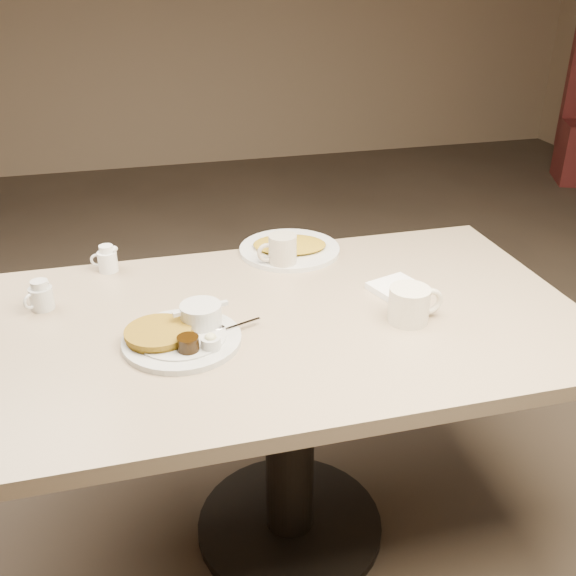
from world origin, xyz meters
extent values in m
cube|color=#4C3F33|center=(0.00, 0.00, -0.01)|extent=(7.00, 8.00, 0.02)
cube|color=tan|center=(0.00, 0.00, 0.73)|extent=(1.50, 0.90, 0.04)
cylinder|color=black|center=(0.00, 0.00, 0.38)|extent=(0.14, 0.14, 0.69)
cylinder|color=black|center=(0.00, 0.00, 0.01)|extent=(0.56, 0.56, 0.03)
cylinder|color=#B8B9B5|center=(-0.28, -0.06, 0.76)|extent=(0.34, 0.34, 0.01)
cylinder|color=#B8B9B5|center=(-0.28, -0.06, 0.77)|extent=(0.25, 0.25, 0.00)
cylinder|color=#7F6014|center=(-0.33, -0.05, 0.77)|extent=(0.19, 0.19, 0.01)
cylinder|color=#7F6014|center=(-0.34, -0.05, 0.78)|extent=(0.19, 0.19, 0.01)
cylinder|color=#B8B9B5|center=(-0.23, -0.01, 0.79)|extent=(0.12, 0.12, 0.05)
cube|color=#B8B9B5|center=(-0.28, -0.03, 0.81)|extent=(0.02, 0.02, 0.01)
cube|color=#B8B9B5|center=(-0.17, 0.00, 0.81)|extent=(0.02, 0.02, 0.01)
ellipsoid|color=beige|center=(-0.24, -0.01, 0.81)|extent=(0.05, 0.05, 0.03)
ellipsoid|color=beige|center=(-0.21, -0.02, 0.81)|extent=(0.05, 0.05, 0.02)
cylinder|color=black|center=(-0.27, -0.13, 0.78)|extent=(0.06, 0.06, 0.04)
cylinder|color=#B8B9B5|center=(-0.22, -0.13, 0.78)|extent=(0.06, 0.06, 0.03)
ellipsoid|color=#C1C08D|center=(-0.22, -0.13, 0.79)|extent=(0.03, 0.03, 0.02)
cube|color=#AFAEB3|center=(-0.14, -0.04, 0.77)|extent=(0.11, 0.05, 0.00)
ellipsoid|color=#AFAEB3|center=(-0.19, -0.04, 0.77)|extent=(0.04, 0.03, 0.01)
cylinder|color=#EEE6CD|center=(0.28, -0.10, 0.80)|extent=(0.11, 0.11, 0.09)
cylinder|color=#29251F|center=(0.28, -0.10, 0.83)|extent=(0.09, 0.09, 0.01)
torus|color=#EEE6CD|center=(0.34, -0.10, 0.80)|extent=(0.07, 0.02, 0.07)
cube|color=white|center=(0.32, 0.07, 0.76)|extent=(0.15, 0.14, 0.02)
cylinder|color=beige|center=(0.05, 0.29, 0.80)|extent=(0.09, 0.09, 0.10)
torus|color=beige|center=(0.01, 0.29, 0.80)|extent=(0.06, 0.02, 0.06)
cylinder|color=silver|center=(-0.61, 0.20, 0.78)|extent=(0.08, 0.08, 0.06)
cylinder|color=silver|center=(-0.61, 0.20, 0.82)|extent=(0.06, 0.06, 0.02)
cone|color=silver|center=(-0.60, 0.22, 0.82)|extent=(0.03, 0.03, 0.02)
torus|color=silver|center=(-0.64, 0.18, 0.79)|extent=(0.04, 0.03, 0.04)
cylinder|color=white|center=(-0.44, 0.39, 0.78)|extent=(0.07, 0.07, 0.06)
cylinder|color=white|center=(-0.44, 0.39, 0.82)|extent=(0.05, 0.05, 0.02)
cone|color=white|center=(-0.42, 0.39, 0.82)|extent=(0.02, 0.02, 0.02)
torus|color=white|center=(-0.47, 0.40, 0.79)|extent=(0.04, 0.02, 0.04)
cylinder|color=silver|center=(0.10, 0.39, 0.76)|extent=(0.38, 0.38, 0.01)
ellipsoid|color=#B08F1E|center=(0.10, 0.39, 0.78)|extent=(0.26, 0.21, 0.02)
camera|label=1|loc=(-0.37, -1.41, 1.58)|focal=40.89mm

